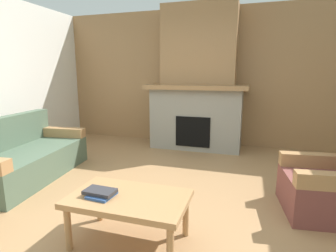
{
  "coord_description": "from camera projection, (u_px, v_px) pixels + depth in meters",
  "views": [
    {
      "loc": [
        0.99,
        -2.5,
        1.45
      ],
      "look_at": [
        0.01,
        0.67,
        0.79
      ],
      "focal_mm": 28.55,
      "sensor_mm": 36.0,
      "label": 1
    }
  ],
  "objects": [
    {
      "name": "ground",
      "position": [
        149.0,
        208.0,
        2.91
      ],
      "size": [
        9.0,
        9.0,
        0.0
      ],
      "primitive_type": "plane",
      "color": "#9E754C"
    },
    {
      "name": "wall_back_wood_panel",
      "position": [
        201.0,
        78.0,
        5.45
      ],
      "size": [
        6.0,
        0.12,
        2.7
      ],
      "primitive_type": "cube",
      "color": "#997047",
      "rests_on": "ground"
    },
    {
      "name": "fireplace",
      "position": [
        198.0,
        88.0,
        5.14
      ],
      "size": [
        1.9,
        0.82,
        2.7
      ],
      "color": "gray",
      "rests_on": "ground"
    },
    {
      "name": "couch",
      "position": [
        24.0,
        158.0,
        3.72
      ],
      "size": [
        1.05,
        1.89,
        0.85
      ],
      "color": "#4C604C",
      "rests_on": "ground"
    },
    {
      "name": "armchair",
      "position": [
        329.0,
        187.0,
        2.75
      ],
      "size": [
        0.84,
        0.84,
        0.85
      ],
      "color": "brown",
      "rests_on": "ground"
    },
    {
      "name": "coffee_table",
      "position": [
        129.0,
        202.0,
        2.26
      ],
      "size": [
        1.0,
        0.6,
        0.43
      ],
      "color": "#A87A4C",
      "rests_on": "ground"
    },
    {
      "name": "book_stack_near_edge",
      "position": [
        101.0,
        193.0,
        2.24
      ],
      "size": [
        0.27,
        0.21,
        0.05
      ],
      "color": "#335699",
      "rests_on": "coffee_table"
    }
  ]
}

